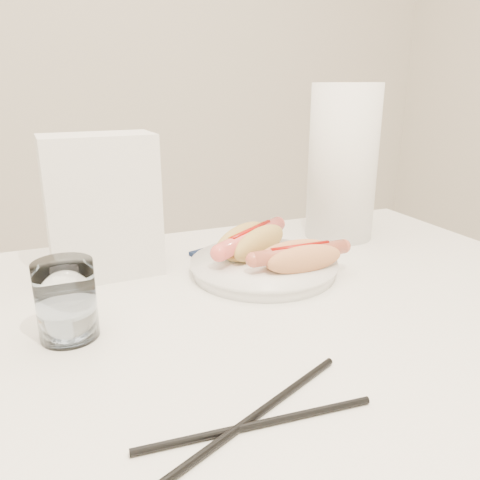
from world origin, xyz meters
name	(u,v)px	position (x,y,z in m)	size (l,w,h in m)	color
table	(214,360)	(0.00, 0.00, 0.69)	(1.20, 0.80, 0.75)	white
plate	(264,268)	(0.13, 0.13, 0.76)	(0.23, 0.23, 0.02)	white
hotdog_left	(251,242)	(0.13, 0.17, 0.79)	(0.17, 0.15, 0.05)	tan
hotdog_right	(300,257)	(0.17, 0.08, 0.79)	(0.16, 0.06, 0.04)	#E8945A
water_glass	(66,300)	(-0.18, 0.03, 0.80)	(0.07, 0.07, 0.10)	silver
chopstick_near	(258,424)	(-0.03, -0.21, 0.75)	(0.01, 0.01, 0.23)	black
chopstick_far	(258,413)	(-0.02, -0.20, 0.75)	(0.01, 0.01, 0.24)	black
napkin_box	(103,207)	(-0.11, 0.22, 0.86)	(0.17, 0.09, 0.23)	white
navy_napkin	(244,255)	(0.13, 0.21, 0.75)	(0.14, 0.14, 0.01)	#111D38
paper_towel_roll	(343,163)	(0.36, 0.25, 0.90)	(0.13, 0.13, 0.30)	white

